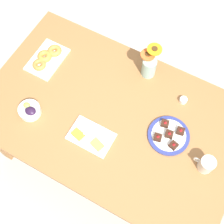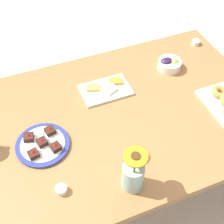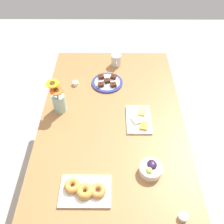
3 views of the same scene
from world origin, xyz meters
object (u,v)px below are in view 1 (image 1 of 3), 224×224
object	(u,v)px
croissant_platter	(47,58)
dessert_plate	(169,135)
cheese_platter	(91,136)
jam_cup_honey	(183,100)
coffee_mug	(206,164)
dining_table	(112,120)
grape_bowl	(30,110)
flower_vase	(149,66)

from	to	relation	value
croissant_platter	dessert_plate	distance (m)	0.93
cheese_platter	jam_cup_honey	world-z (taller)	cheese_platter
cheese_platter	croissant_platter	world-z (taller)	croissant_platter
coffee_mug	croissant_platter	bearing A→B (deg)	-8.58
dining_table	coffee_mug	size ratio (longest dim) A/B	13.26
grape_bowl	flower_vase	world-z (taller)	flower_vase
dessert_plate	flower_vase	xyz separation A→B (m)	(0.30, -0.33, 0.07)
grape_bowl	cheese_platter	size ratio (longest dim) A/B	0.51
jam_cup_honey	grape_bowl	bearing A→B (deg)	33.52
coffee_mug	jam_cup_honey	distance (m)	0.43
cheese_platter	jam_cup_honey	xyz separation A→B (m)	(-0.38, -0.48, 0.01)
croissant_platter	jam_cup_honey	xyz separation A→B (m)	(-0.91, -0.15, -0.01)
cheese_platter	dessert_plate	xyz separation A→B (m)	(-0.40, -0.23, 0.00)
croissant_platter	jam_cup_honey	distance (m)	0.92
dessert_plate	grape_bowl	bearing A→B (deg)	18.36
cheese_platter	croissant_platter	size ratio (longest dim) A/B	0.93
croissant_platter	flower_vase	world-z (taller)	flower_vase
coffee_mug	flower_vase	size ratio (longest dim) A/B	0.49
croissant_platter	dessert_plate	world-z (taller)	dessert_plate
jam_cup_honey	dessert_plate	xyz separation A→B (m)	(-0.02, 0.25, -0.00)
dining_table	jam_cup_honey	distance (m)	0.46
dining_table	dessert_plate	distance (m)	0.37
dining_table	croissant_platter	bearing A→B (deg)	-14.31
grape_bowl	flower_vase	distance (m)	0.78
dining_table	flower_vase	size ratio (longest dim) A/B	6.47
grape_bowl	dessert_plate	world-z (taller)	grape_bowl
coffee_mug	croissant_platter	xyz separation A→B (m)	(1.18, -0.18, -0.03)
cheese_platter	dessert_plate	distance (m)	0.46
coffee_mug	grape_bowl	size ratio (longest dim) A/B	0.91
grape_bowl	croissant_platter	xyz separation A→B (m)	(0.13, -0.37, -0.01)
dining_table	coffee_mug	bearing A→B (deg)	176.92
grape_bowl	jam_cup_honey	bearing A→B (deg)	-146.48
cheese_platter	jam_cup_honey	bearing A→B (deg)	-128.46
cheese_platter	croissant_platter	bearing A→B (deg)	-32.18
dessert_plate	flower_vase	world-z (taller)	flower_vase
coffee_mug	grape_bowl	distance (m)	1.07
croissant_platter	grape_bowl	bearing A→B (deg)	108.96
grape_bowl	flower_vase	bearing A→B (deg)	-129.91
jam_cup_honey	coffee_mug	bearing A→B (deg)	129.57
dining_table	dessert_plate	world-z (taller)	dessert_plate
dessert_plate	jam_cup_honey	bearing A→B (deg)	-86.26
coffee_mug	dessert_plate	size ratio (longest dim) A/B	0.49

